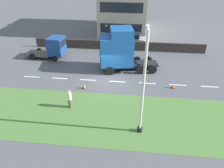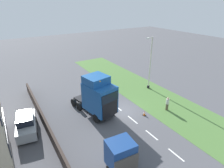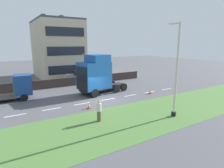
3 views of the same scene
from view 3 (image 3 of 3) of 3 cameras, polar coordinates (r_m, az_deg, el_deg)
name	(u,v)px [view 3 (image 3 of 3)]	position (r m, az deg, el deg)	size (l,w,h in m)	color
ground_plane	(103,100)	(21.31, -2.81, -4.95)	(120.00, 120.00, 0.00)	#515156
grass_verge	(136,118)	(16.58, 7.26, -10.13)	(7.00, 44.00, 0.01)	#4C7538
lane_markings	(108,99)	(21.64, -1.17, -4.67)	(0.16, 21.00, 0.00)	white
boundary_wall	(75,81)	(29.17, -11.26, 0.83)	(0.25, 24.00, 1.30)	#382D28
building_block	(57,49)	(37.62, -16.39, 10.16)	(11.67, 7.41, 11.61)	#C1B293
lorry_cab	(96,75)	(23.46, -4.94, 2.85)	(3.71, 6.94, 5.10)	black
flatbed_truck	(19,87)	(23.74, -26.45, -0.74)	(2.49, 5.35, 2.85)	navy
parked_car	(81,76)	(31.34, -9.47, 2.28)	(2.58, 4.79, 1.99)	#9EA3A8
lamp_post	(176,75)	(16.76, 18.88, 2.47)	(1.32, 0.40, 8.01)	black
pedestrian	(99,111)	(15.49, -3.97, -8.24)	(0.39, 0.39, 1.78)	brown
traffic_cone_lead	(150,92)	(24.36, 11.54, -2.30)	(0.36, 0.36, 0.58)	black
traffic_cone_trailing	(89,106)	(18.68, -7.06, -6.62)	(0.36, 0.36, 0.58)	black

